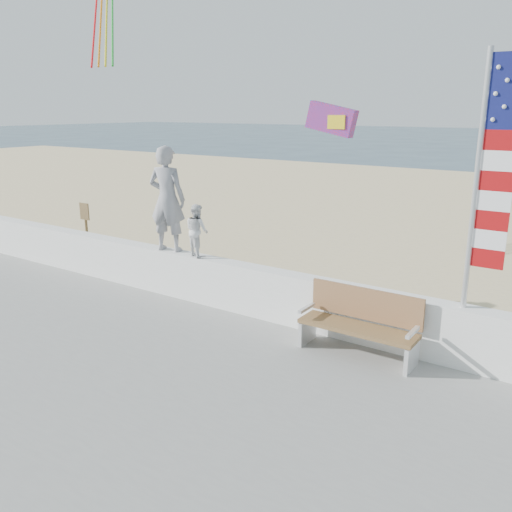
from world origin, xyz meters
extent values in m
plane|color=#294252|center=(0.00, 0.00, 0.00)|extent=(220.00, 220.00, 0.00)
cube|color=beige|center=(0.00, 9.00, 0.04)|extent=(90.00, 40.00, 0.08)
cube|color=white|center=(0.00, 2.00, 0.63)|extent=(30.00, 0.35, 0.90)
imported|color=#929297|center=(-2.03, 2.00, 2.11)|extent=(0.85, 0.66, 2.06)
imported|color=white|center=(-1.29, 2.00, 1.58)|extent=(0.59, 0.53, 1.01)
cube|color=brown|center=(2.29, 1.45, 0.62)|extent=(1.80, 0.50, 0.06)
cube|color=#956741|center=(2.29, 1.72, 0.93)|extent=(1.80, 0.05, 0.50)
cube|color=silver|center=(1.44, 1.45, 0.38)|extent=(0.06, 0.50, 0.40)
cube|color=silver|center=(1.44, 1.40, 0.78)|extent=(0.06, 0.45, 0.05)
cube|color=white|center=(3.14, 1.45, 0.38)|extent=(0.06, 0.50, 0.40)
cube|color=white|center=(3.14, 1.40, 0.78)|extent=(0.06, 0.45, 0.05)
cylinder|color=silver|center=(3.64, 2.00, 2.83)|extent=(0.08, 0.08, 3.50)
cube|color=#0F1451|center=(3.88, 2.00, 4.03)|extent=(0.44, 0.02, 0.95)
cube|color=#9E0A0C|center=(3.88, 2.00, 1.84)|extent=(0.44, 0.02, 0.26)
cube|color=white|center=(3.88, 2.00, 2.10)|extent=(0.44, 0.02, 0.26)
cube|color=#9E0A0C|center=(3.88, 2.00, 2.37)|extent=(0.44, 0.02, 0.26)
cube|color=white|center=(3.88, 2.00, 2.63)|extent=(0.44, 0.02, 0.26)
cube|color=#9E0A0C|center=(3.88, 2.00, 2.89)|extent=(0.44, 0.02, 0.26)
cube|color=white|center=(3.88, 2.00, 3.16)|extent=(0.44, 0.02, 0.26)
cube|color=#9E0A0C|center=(3.88, 2.00, 3.42)|extent=(0.44, 0.02, 0.26)
sphere|color=white|center=(3.76, 1.98, 3.68)|extent=(0.06, 0.06, 0.06)
sphere|color=white|center=(3.88, 1.98, 3.84)|extent=(0.06, 0.06, 0.06)
sphere|color=white|center=(3.76, 1.98, 4.00)|extent=(0.06, 0.06, 0.06)
sphere|color=white|center=(3.88, 1.98, 4.16)|extent=(0.06, 0.06, 0.06)
sphere|color=white|center=(3.76, 1.98, 4.32)|extent=(0.06, 0.06, 0.06)
cube|color=red|center=(0.75, 3.41, 3.63)|extent=(0.96, 0.30, 0.65)
cube|color=yellow|center=(0.90, 3.41, 3.58)|extent=(0.34, 0.25, 0.24)
cylinder|color=red|center=(-7.85, 5.55, 6.62)|extent=(2.60, 2.82, 3.60)
cylinder|color=orange|center=(-7.62, 5.55, 6.62)|extent=(2.68, 2.82, 3.60)
cylinder|color=yellow|center=(-7.40, 5.55, 6.62)|extent=(2.77, 2.82, 3.60)
cylinder|color=green|center=(-7.17, 5.55, 6.62)|extent=(2.85, 2.82, 3.60)
cylinder|color=olive|center=(-5.76, 2.95, 0.68)|extent=(0.07, 0.07, 1.20)
cube|color=brown|center=(-5.76, 2.93, 1.33)|extent=(0.32, 0.03, 0.42)
camera|label=1|loc=(5.29, -5.66, 3.82)|focal=38.00mm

